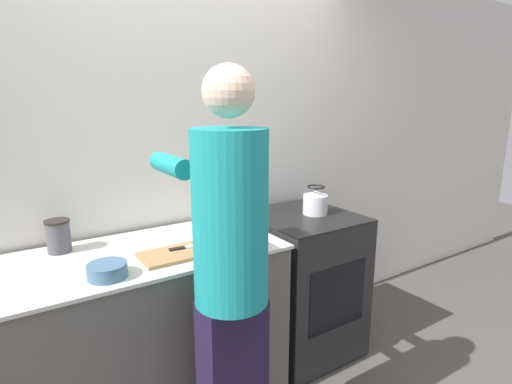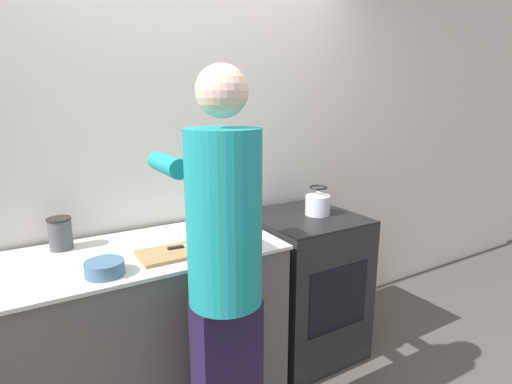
{
  "view_description": "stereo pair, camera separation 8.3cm",
  "coord_description": "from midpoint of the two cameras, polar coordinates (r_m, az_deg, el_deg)",
  "views": [
    {
      "loc": [
        -0.9,
        -1.56,
        1.66
      ],
      "look_at": [
        0.27,
        0.23,
        1.16
      ],
      "focal_mm": 28.0,
      "sensor_mm": 36.0,
      "label": 1
    },
    {
      "loc": [
        -0.83,
        -1.6,
        1.66
      ],
      "look_at": [
        0.27,
        0.23,
        1.16
      ],
      "focal_mm": 28.0,
      "sensor_mm": 36.0,
      "label": 2
    }
  ],
  "objects": [
    {
      "name": "cutting_board",
      "position": [
        2.03,
        -11.78,
        -8.51
      ],
      "size": [
        0.4,
        0.21,
        0.02
      ],
      "color": "#A87A4C",
      "rests_on": "counter"
    },
    {
      "name": "canister_jar",
      "position": [
        2.24,
        -27.36,
        -5.6
      ],
      "size": [
        0.12,
        0.12,
        0.17
      ],
      "color": "#4C4C51",
      "rests_on": "counter"
    },
    {
      "name": "counter",
      "position": [
        2.32,
        -15.94,
        -18.71
      ],
      "size": [
        1.37,
        0.69,
        0.91
      ],
      "color": "#5B5651",
      "rests_on": "ground_plane"
    },
    {
      "name": "wall_back",
      "position": [
        2.49,
        -12.48,
        4.49
      ],
      "size": [
        8.0,
        0.05,
        2.6
      ],
      "color": "silver",
      "rests_on": "ground_plane"
    },
    {
      "name": "knife",
      "position": [
        2.07,
        -10.77,
        -7.7
      ],
      "size": [
        0.21,
        0.05,
        0.01
      ],
      "rotation": [
        0.0,
        0.0,
        -0.08
      ],
      "color": "silver",
      "rests_on": "cutting_board"
    },
    {
      "name": "person",
      "position": [
        1.66,
        -5.22,
        -11.0
      ],
      "size": [
        0.34,
        0.58,
        1.79
      ],
      "color": "#211735",
      "rests_on": "ground_plane"
    },
    {
      "name": "bowl_prep",
      "position": [
        1.87,
        -21.7,
        -10.4
      ],
      "size": [
        0.17,
        0.17,
        0.06
      ],
      "color": "#426684",
      "rests_on": "counter"
    },
    {
      "name": "kettle",
      "position": [
        2.58,
        7.56,
        -1.46
      ],
      "size": [
        0.16,
        0.16,
        0.19
      ],
      "color": "silver",
      "rests_on": "oven"
    },
    {
      "name": "oven",
      "position": [
        2.74,
        5.71,
        -12.76
      ],
      "size": [
        0.63,
        0.66,
        0.94
      ],
      "color": "black",
      "rests_on": "ground_plane"
    }
  ]
}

